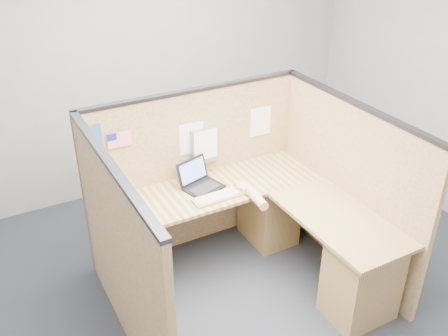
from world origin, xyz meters
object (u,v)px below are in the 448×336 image
l_desk (253,238)px  mouse (241,188)px  laptop (201,180)px  keyboard (218,197)px

l_desk → mouse: (0.02, 0.24, 0.36)m
mouse → laptop: bearing=138.3°
l_desk → keyboard: keyboard is taller
laptop → keyboard: laptop is taller
l_desk → keyboard: bearing=133.9°
laptop → mouse: bearing=-59.1°
keyboard → mouse: bearing=1.4°
l_desk → laptop: laptop is taller
l_desk → mouse: 0.43m
laptop → keyboard: size_ratio=0.88×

